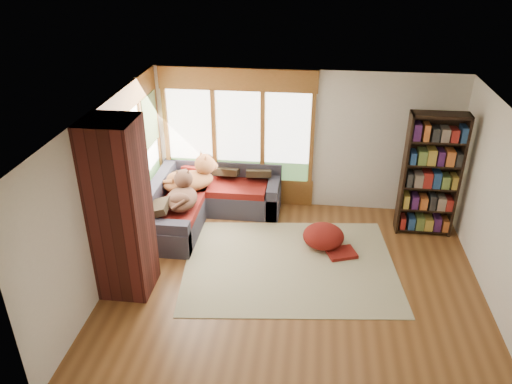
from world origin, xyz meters
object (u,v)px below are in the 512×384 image
(dog_brindle, at_px, (182,193))
(sectional_sofa, at_px, (191,204))
(dog_tan, at_px, (192,176))
(pouf, at_px, (323,235))
(brick_chimney, at_px, (120,210))
(area_rug, at_px, (289,264))
(bookshelf, at_px, (431,176))

(dog_brindle, bearing_deg, sectional_sofa, -9.12)
(dog_tan, bearing_deg, pouf, -52.20)
(sectional_sofa, bearing_deg, pouf, -14.87)
(pouf, relative_size, dog_tan, 0.62)
(brick_chimney, relative_size, area_rug, 0.79)
(brick_chimney, relative_size, dog_tan, 2.35)
(area_rug, relative_size, dog_brindle, 3.68)
(bookshelf, bearing_deg, sectional_sofa, -179.17)
(brick_chimney, distance_m, dog_tan, 2.29)
(area_rug, height_order, bookshelf, bookshelf)
(bookshelf, bearing_deg, pouf, -158.65)
(sectional_sofa, bearing_deg, bookshelf, 0.35)
(bookshelf, relative_size, dog_brindle, 2.41)
(bookshelf, xyz_separation_m, dog_brindle, (-4.12, -0.51, -0.31))
(pouf, distance_m, dog_brindle, 2.48)
(sectional_sofa, relative_size, area_rug, 0.67)
(brick_chimney, height_order, dog_brindle, brick_chimney)
(dog_tan, bearing_deg, dog_brindle, -128.35)
(area_rug, relative_size, pouf, 4.80)
(brick_chimney, xyz_separation_m, dog_tan, (0.46, 2.19, -0.49))
(brick_chimney, distance_m, area_rug, 2.77)
(bookshelf, height_order, dog_tan, bookshelf)
(bookshelf, distance_m, pouf, 2.04)
(sectional_sofa, bearing_deg, area_rug, -33.84)
(dog_brindle, bearing_deg, area_rug, -118.21)
(brick_chimney, bearing_deg, pouf, 26.96)
(area_rug, bearing_deg, dog_tan, 143.59)
(brick_chimney, height_order, area_rug, brick_chimney)
(bookshelf, bearing_deg, area_rug, -150.16)
(sectional_sofa, relative_size, bookshelf, 1.02)
(brick_chimney, relative_size, dog_brindle, 2.90)
(sectional_sofa, relative_size, pouf, 3.21)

